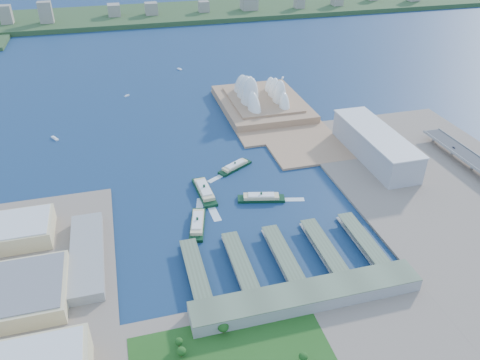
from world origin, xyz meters
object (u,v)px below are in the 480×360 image
object	(u,v)px
ferry_b	(235,165)
car_c	(454,147)
ferry_c	(197,222)
ferry_a	(204,189)
ferry_d	(261,196)
toaster_building	(375,145)
opera_house	(262,89)

from	to	relation	value
ferry_b	car_c	world-z (taller)	car_c
ferry_b	ferry_c	world-z (taller)	ferry_c
ferry_a	ferry_d	distance (m)	66.79
toaster_building	ferry_d	size ratio (longest dim) A/B	2.91
ferry_b	ferry_c	bearing A→B (deg)	-63.74
ferry_b	ferry_c	size ratio (longest dim) A/B	0.88
toaster_building	opera_house	bearing A→B (deg)	114.23
toaster_building	car_c	bearing A→B (deg)	-14.17
ferry_d	car_c	bearing A→B (deg)	-70.27
toaster_building	car_c	xyz separation A→B (m)	(101.00, -25.49, -5.00)
ferry_b	ferry_d	size ratio (longest dim) A/B	0.92
opera_house	ferry_a	bearing A→B (deg)	-122.01
opera_house	ferry_d	distance (m)	268.15
car_c	ferry_c	bearing A→B (deg)	-170.65
ferry_c	toaster_building	bearing A→B (deg)	-147.20
ferry_d	ferry_a	bearing A→B (deg)	76.84
ferry_a	opera_house	bearing A→B (deg)	54.55
opera_house	car_c	bearing A→B (deg)	-49.73
opera_house	toaster_building	xyz separation A→B (m)	(90.00, -200.00, -11.50)
ferry_b	opera_house	bearing A→B (deg)	121.92
toaster_building	ferry_c	xyz separation A→B (m)	(-249.32, -83.18, -15.22)
ferry_a	ferry_b	bearing A→B (deg)	40.10
toaster_building	ferry_b	distance (m)	183.32
toaster_building	car_c	world-z (taller)	toaster_building
ferry_d	opera_house	bearing A→B (deg)	-3.91
toaster_building	ferry_b	bearing A→B (deg)	173.00
toaster_building	ferry_d	distance (m)	179.67
toaster_building	ferry_a	size ratio (longest dim) A/B	2.53
opera_house	ferry_b	distance (m)	201.69
opera_house	ferry_c	xyz separation A→B (m)	(-159.32, -283.18, -26.72)
opera_house	car_c	xyz separation A→B (m)	(191.00, -225.49, -16.50)
toaster_building	ferry_c	world-z (taller)	toaster_building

